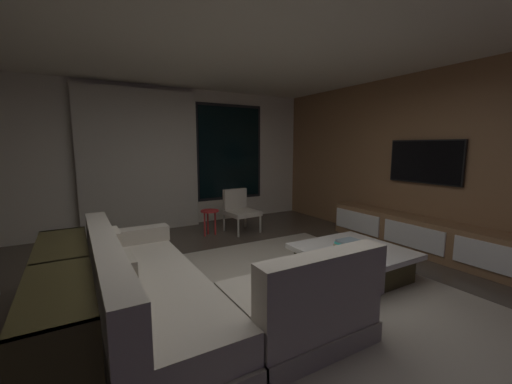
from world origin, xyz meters
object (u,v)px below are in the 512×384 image
accent_chair_near_window (239,208)px  console_table_behind_couch (63,302)px  coffee_table (352,262)px  side_stool (210,215)px  mounted_tv (425,162)px  book_stack_on_coffee_table (347,243)px  sectional_couch (186,296)px  media_console (425,237)px

accent_chair_near_window → console_table_behind_couch: size_ratio=0.37×
coffee_table → side_stool: bearing=107.3°
mounted_tv → book_stack_on_coffee_table: bearing=-175.0°
coffee_table → console_table_behind_couch: console_table_behind_couch is taller
sectional_couch → book_stack_on_coffee_table: bearing=3.7°
book_stack_on_coffee_table → side_stool: side_stool is taller
coffee_table → mounted_tv: mounted_tv is taller
coffee_table → console_table_behind_couch: bearing=177.9°
side_stool → mounted_tv: size_ratio=0.41×
media_console → mounted_tv: 1.13m
sectional_couch → mounted_tv: size_ratio=2.21×
book_stack_on_coffee_table → accent_chair_near_window: 2.48m
sectional_couch → accent_chair_near_window: 3.21m
book_stack_on_coffee_table → media_console: bearing=-1.7°
accent_chair_near_window → console_table_behind_couch: (-2.78, -2.48, -0.02)m
sectional_couch → media_console: bearing=1.4°
accent_chair_near_window → coffee_table: bearing=-85.5°
coffee_table → mounted_tv: size_ratio=1.03×
book_stack_on_coffee_table → sectional_couch: bearing=-176.3°
side_stool → media_console: size_ratio=0.15×
coffee_table → sectional_couch: bearing=-179.3°
accent_chair_near_window → console_table_behind_couch: 3.72m
coffee_table → accent_chair_near_window: size_ratio=1.49×
coffee_table → side_stool: 2.70m
accent_chair_near_window → media_console: 3.08m
side_stool → console_table_behind_couch: 3.29m
sectional_couch → media_console: sectional_couch is taller
sectional_couch → console_table_behind_couch: 0.93m
sectional_couch → side_stool: size_ratio=5.43×
coffee_table → accent_chair_near_window: 2.60m
coffee_table → console_table_behind_couch: (-2.98, 0.11, 0.22)m
side_stool → book_stack_on_coffee_table: bearing=-71.7°
sectional_couch → book_stack_on_coffee_table: sectional_couch is taller
coffee_table → media_console: (1.57, 0.06, 0.06)m
coffee_table → mounted_tv: (1.75, 0.26, 1.16)m
coffee_table → accent_chair_near_window: bearing=94.5°
side_stool → media_console: bearing=-46.6°
mounted_tv → media_console: bearing=-132.5°
side_stool → console_table_behind_couch: (-2.18, -2.47, 0.04)m
sectional_couch → media_console: 3.64m
book_stack_on_coffee_table → console_table_behind_couch: console_table_behind_couch is taller
media_console → mounted_tv: size_ratio=2.74×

